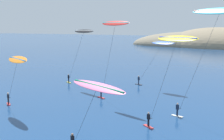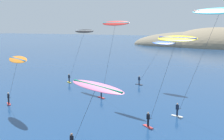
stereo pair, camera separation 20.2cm
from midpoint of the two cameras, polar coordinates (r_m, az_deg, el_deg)
name	(u,v)px [view 1 (the left image)]	position (r m, az deg, el deg)	size (l,w,h in m)	color
headland_island	(209,46)	(165.00, 19.08, 4.66)	(79.01, 49.33, 20.40)	#84755B
kitesurfer_orange	(17,63)	(37.54, -18.93, 1.40)	(7.73, 4.74, 7.31)	red
kitesurfer_red	(114,31)	(40.42, 0.23, 8.00)	(6.26, 2.88, 11.84)	red
kitesurfer_cyan	(217,19)	(32.41, 20.35, 9.67)	(8.36, 3.28, 13.10)	silver
kitesurfer_yellow	(175,46)	(27.87, 12.41, 4.80)	(6.31, 3.87, 10.22)	red
kitesurfer_blue	(161,47)	(49.98, 9.76, 4.73)	(8.00, 3.15, 8.47)	#2D2D33
kitesurfer_black	(82,36)	(50.91, -6.18, 6.85)	(8.31, 4.18, 10.50)	yellow
kitesurfer_pink	(95,92)	(21.61, -3.74, -4.44)	(7.17, 3.87, 6.78)	red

